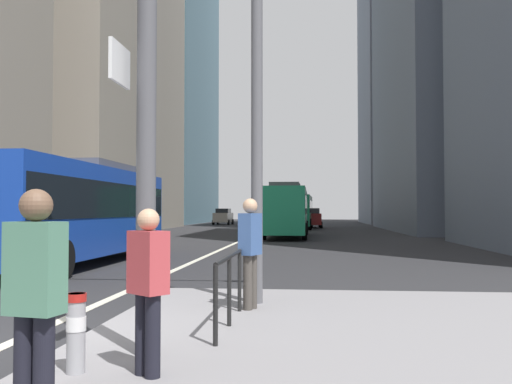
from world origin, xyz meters
The scene contains 18 objects.
ground_plane centered at (0.00, 20.00, 0.00)m, with size 160.00×160.00×0.00m, color #28282B.
median_island centered at (5.50, -1.00, 0.07)m, with size 9.00×10.00×0.15m, color gray.
lane_centre_line centered at (0.00, 30.00, 0.01)m, with size 0.20×80.00×0.01m, color beige.
office_tower_left_mid centered at (-16.00, 39.80, 19.86)m, with size 12.84×24.62×39.73m, color gray.
office_tower_left_far centered at (-16.00, 69.50, 27.12)m, with size 10.73×24.30×54.24m, color slate.
office_tower_right_far centered at (17.00, 68.52, 22.84)m, with size 11.72×17.44×45.67m, color slate.
city_bus_blue_oncoming centered at (-3.54, 10.02, 1.84)m, with size 2.73×11.32×3.40m.
city_bus_red_receding centered at (2.44, 28.93, 1.84)m, with size 2.74×11.18×3.40m.
city_bus_red_distant centered at (2.80, 46.24, 1.84)m, with size 2.92×11.34×3.40m.
car_oncoming_mid centered at (-6.46, 59.57, 0.99)m, with size 2.10×4.48×1.94m.
car_receding_near centered at (4.07, 48.46, 0.99)m, with size 2.19×4.11×1.94m.
street_lamp_post centered at (3.00, 2.30, 5.28)m, with size 5.50×0.32×8.00m.
bollard_left centered at (1.66, -2.91, 0.63)m, with size 0.20×0.20×0.86m.
bollard_right centered at (1.62, -2.00, 0.59)m, with size 0.20×0.20×0.78m.
pedestrian_railing centered at (2.80, 0.93, 0.85)m, with size 0.06×3.48×0.98m.
pedestrian_waiting centered at (2.35, -2.03, 1.04)m, with size 0.45×0.42×1.61m.
pedestrian_walking centered at (1.96, -3.50, 1.13)m, with size 0.42×0.30×1.75m.
pedestrian_far centered at (2.95, 1.69, 1.15)m, with size 0.37×0.44×1.79m.
Camera 1 is at (3.91, -7.36, 1.75)m, focal length 39.39 mm.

